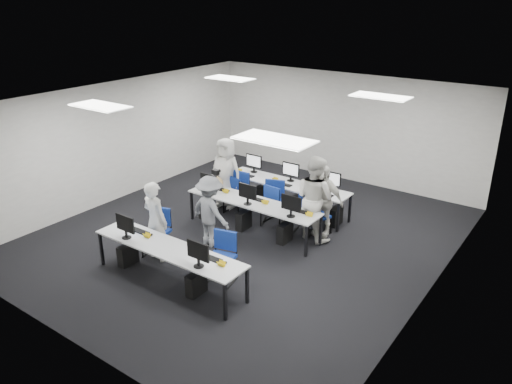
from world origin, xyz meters
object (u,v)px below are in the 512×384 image
Objects in this scene: chair_3 at (273,210)px; student_0 at (155,221)px; student_2 at (226,173)px; chair_7 at (319,222)px; student_1 at (315,198)px; chair_2 at (237,200)px; student_3 at (322,200)px; desk_mid at (253,204)px; chair_4 at (304,221)px; desk_front at (168,250)px; chair_0 at (157,241)px; chair_1 at (221,267)px; chair_5 at (241,198)px; chair_6 at (277,210)px; photographer at (210,211)px.

student_0 reaches higher than chair_3.
student_2 reaches higher than student_0.
student_1 reaches higher than chair_7.
chair_2 is 2.31m from student_3.
chair_7 is 0.50× the size of student_3.
desk_mid is 2.26m from student_0.
chair_4 is 0.72m from student_1.
desk_front is 3.34× the size of chair_0.
chair_2 is (-1.71, 2.69, 0.00)m from chair_1.
student_3 is at bearing 10.33° from chair_5.
chair_6 is 1.89m from photographer.
student_1 is (0.28, -0.08, 0.66)m from chair_4.
chair_6 is 1.26m from student_3.
desk_front is 1.63m from photographer.
desk_mid is (0.00, 2.60, 0.00)m from desk_front.
student_1 is at bearing -5.10° from chair_2.
chair_6 is at bearing -98.26° from photographer.
chair_7 is at bearing -75.58° from student_1.
student_1 is at bearing 68.63° from desk_front.
student_1 reaches higher than chair_4.
desk_mid is at bearing 48.09° from chair_0.
chair_3 reaches higher than chair_5.
chair_3 is 1.30m from student_1.
chair_3 is at bearing -151.08° from chair_7.
chair_7 is (0.48, 2.82, -0.05)m from chair_1.
chair_3 is at bearing 0.96° from chair_5.
student_0 is at bearing -89.98° from chair_2.
chair_1 is at bearing 37.38° from desk_front.
chair_3 reaches higher than chair_4.
desk_front is 3.39m from student_1.
chair_1 is at bearing -77.77° from chair_7.
chair_2 is 0.53× the size of student_1.
chair_2 is 2.80m from student_0.
student_2 is 1.09× the size of student_3.
student_2 is at bearing -149.16° from chair_5.
chair_1 is 1.69m from student_0.
student_2 is (-2.61, -0.01, 0.62)m from chair_7.
student_0 is at bearing -73.27° from chair_5.
chair_2 is (-0.95, 0.66, -0.37)m from desk_mid.
chair_6 reaches higher than desk_front.
chair_7 is 0.44× the size of student_1.
student_0 is at bearing -134.87° from chair_4.
chair_2 is 1.20× the size of chair_7.
desk_front is 1.99× the size of student_3.
photographer is (-1.66, -1.80, -0.04)m from student_3.
chair_7 is (1.13, 0.14, -0.05)m from chair_3.
desk_front is at bearing -112.63° from chair_3.
chair_5 is at bearing -160.85° from chair_7.
desk_front is 3.63m from student_3.
student_2 reaches higher than student_3.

